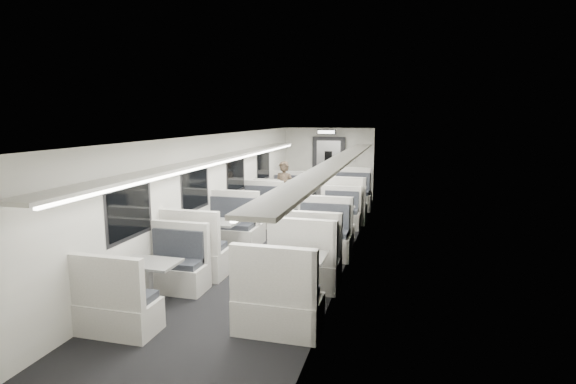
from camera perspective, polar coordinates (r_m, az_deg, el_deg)
The scene contains 19 objects.
room at distance 9.50m, azimuth -0.85°, elevation -0.00°, with size 3.24×12.24×2.64m.
booth_left_a at distance 13.23m, azimuth -0.93°, elevation -0.93°, with size 1.01×2.04×1.09m.
booth_left_b at distance 10.76m, azimuth -4.76°, elevation -3.32°, with size 1.06×2.16×1.15m.
booth_left_c at distance 8.86m, azimuth -9.31°, elevation -6.09°, with size 1.13×2.29×1.22m.
booth_left_d at distance 6.96m, azimuth -17.11°, elevation -11.20°, with size 1.01×2.04×1.09m.
booth_right_a at distance 12.77m, azimuth 7.66°, elevation -1.16°, with size 1.15×2.34×1.25m.
booth_right_b at distance 10.69m, azimuth 6.19°, elevation -3.63°, with size 0.96×1.94×1.04m.
booth_right_c at distance 8.20m, azimuth 3.44°, elevation -7.31°, with size 1.11×2.26×1.21m.
booth_right_d at distance 6.74m, azimuth 0.75°, elevation -11.07°, with size 1.12×2.27×1.21m.
passenger at distance 12.17m, azimuth -0.54°, elevation 0.19°, with size 0.58×0.38×1.59m, color black.
window_a at distance 13.13m, azimuth -3.12°, elevation 3.32°, with size 0.02×1.18×0.84m, color black.
window_b at distance 11.07m, azimuth -6.62°, elevation 2.10°, with size 0.02×1.18×0.84m, color black.
window_c at distance 9.08m, azimuth -11.66°, elevation 0.31°, with size 0.02×1.18×0.84m, color black.
window_d at distance 7.21m, azimuth -19.42°, elevation -2.44°, with size 0.02×1.18×0.84m, color black.
luggage_rack_left at distance 9.54m, azimuth -8.59°, elevation 4.27°, with size 0.46×10.40×0.09m.
luggage_rack_right at distance 8.85m, azimuth 6.40°, elevation 3.91°, with size 0.46×10.40×0.09m.
vestibule_door at distance 15.26m, azimuth 5.16°, elevation 3.01°, with size 1.10×0.13×2.10m.
exit_sign at distance 14.69m, azimuth 4.91°, elevation 7.61°, with size 0.62×0.12×0.16m.
wall_notice at distance 15.10m, azimuth 7.99°, elevation 4.64°, with size 0.32×0.02×0.40m, color white.
Camera 1 is at (2.52, -9.02, 2.79)m, focal length 28.00 mm.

